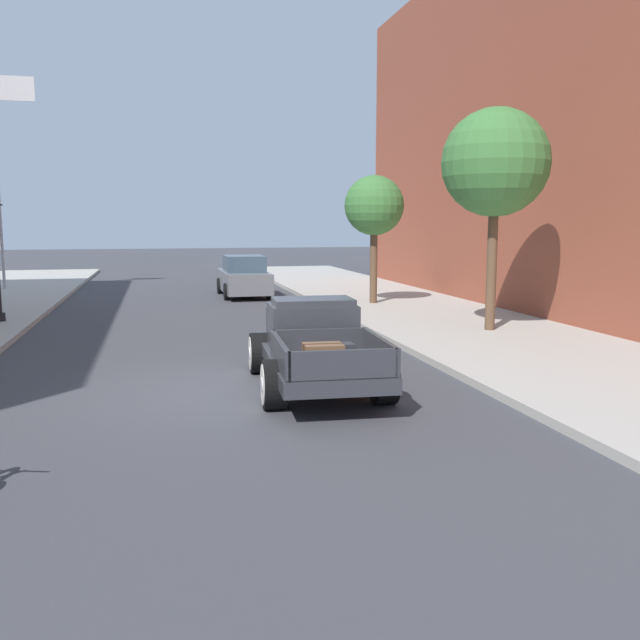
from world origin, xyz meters
TOP-DOWN VIEW (x-y plane):
  - ground_plane at (0.00, 0.00)m, footprint 140.00×140.00m
  - sidewalk_right at (7.25, 0.00)m, footprint 5.50×64.00m
  - hotrod_truck_gunmetal at (1.76, 0.11)m, footprint 2.37×5.01m
  - car_background_grey at (2.37, 15.60)m, footprint 1.92×4.32m
  - flagpole at (-7.22, 19.78)m, footprint 1.74×0.16m
  - street_tree_nearest at (7.49, 4.43)m, footprint 2.76×2.76m
  - street_tree_second at (6.37, 11.00)m, footprint 2.07×2.07m

SIDE VIEW (x-z plane):
  - ground_plane at x=0.00m, z-range 0.00..0.00m
  - sidewalk_right at x=7.25m, z-range 0.00..0.15m
  - hotrod_truck_gunmetal at x=1.76m, z-range -0.04..1.54m
  - car_background_grey at x=2.37m, z-range -0.06..1.59m
  - street_tree_second at x=6.37m, z-range 1.29..5.71m
  - street_tree_nearest at x=7.49m, z-range 1.59..7.29m
  - flagpole at x=-7.22m, z-range 1.19..10.35m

